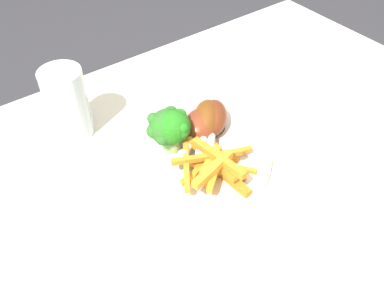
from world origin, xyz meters
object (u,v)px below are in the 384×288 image
at_px(dining_table, 214,210).
at_px(broccoli_floret_front, 167,126).
at_px(carrot_fries_pile, 213,164).
at_px(chicken_drumstick_near, 200,126).
at_px(fork, 278,66).
at_px(dinner_plate, 192,156).
at_px(broccoli_floret_middle, 173,127).
at_px(chicken_drumstick_far, 206,121).
at_px(water_glass, 67,104).
at_px(chicken_drumstick_extra, 213,120).

xyz_separation_m(dining_table, broccoli_floret_front, (0.04, -0.07, 0.17)).
relative_size(broccoli_floret_front, carrot_fries_pile, 0.50).
height_order(carrot_fries_pile, chicken_drumstick_near, same).
distance_m(dining_table, fork, 0.33).
bearing_deg(dining_table, chicken_drumstick_near, -100.02).
relative_size(dinner_plate, broccoli_floret_middle, 3.34).
height_order(chicken_drumstick_near, chicken_drumstick_far, chicken_drumstick_far).
distance_m(fork, water_glass, 0.43).
height_order(carrot_fries_pile, chicken_drumstick_extra, same).
height_order(carrot_fries_pile, chicken_drumstick_far, chicken_drumstick_far).
height_order(fork, water_glass, water_glass).
relative_size(broccoli_floret_middle, chicken_drumstick_extra, 0.67).
relative_size(dinner_plate, fork, 1.33).
bearing_deg(broccoli_floret_middle, carrot_fries_pile, 102.71).
xyz_separation_m(broccoli_floret_front, water_glass, (0.10, -0.14, 0.01)).
height_order(dinner_plate, broccoli_floret_middle, broccoli_floret_middle).
height_order(dining_table, carrot_fries_pile, carrot_fries_pile).
height_order(chicken_drumstick_near, fork, chicken_drumstick_near).
relative_size(chicken_drumstick_near, chicken_drumstick_far, 1.06).
relative_size(chicken_drumstick_near, water_glass, 0.96).
height_order(broccoli_floret_front, broccoli_floret_middle, broccoli_floret_middle).
distance_m(dining_table, chicken_drumstick_far, 0.17).
height_order(dinner_plate, chicken_drumstick_extra, chicken_drumstick_extra).
xyz_separation_m(broccoli_floret_middle, water_glass, (0.11, -0.15, 0.00)).
bearing_deg(dinner_plate, broccoli_floret_front, -59.65).
distance_m(broccoli_floret_middle, chicken_drumstick_extra, 0.08).
distance_m(broccoli_floret_middle, fork, 0.33).
distance_m(broccoli_floret_front, broccoli_floret_middle, 0.02).
bearing_deg(fork, chicken_drumstick_extra, -42.48).
xyz_separation_m(broccoli_floret_front, chicken_drumstick_far, (-0.07, 0.01, -0.02)).
bearing_deg(broccoli_floret_middle, dining_table, 126.87).
relative_size(dinner_plate, chicken_drumstick_near, 2.13).
height_order(broccoli_floret_front, chicken_drumstick_far, broccoli_floret_front).
xyz_separation_m(broccoli_floret_front, broccoli_floret_middle, (-0.00, 0.01, 0.01)).
bearing_deg(fork, broccoli_floret_front, -48.90).
bearing_deg(dinner_plate, chicken_drumstick_far, -151.10).
distance_m(chicken_drumstick_far, fork, 0.26).
bearing_deg(chicken_drumstick_extra, chicken_drumstick_near, 2.34).
bearing_deg(broccoli_floret_middle, chicken_drumstick_far, -175.81).
height_order(dining_table, dinner_plate, dinner_plate).
xyz_separation_m(chicken_drumstick_far, water_glass, (0.17, -0.14, 0.03)).
xyz_separation_m(dining_table, chicken_drumstick_far, (-0.03, -0.06, 0.15)).
bearing_deg(broccoli_floret_front, chicken_drumstick_near, 167.66).
bearing_deg(chicken_drumstick_extra, dinner_plate, 22.13).
relative_size(carrot_fries_pile, chicken_drumstick_far, 1.28).
xyz_separation_m(dinner_plate, carrot_fries_pile, (0.00, 0.05, 0.03)).
distance_m(dinner_plate, broccoli_floret_front, 0.06).
bearing_deg(chicken_drumstick_extra, broccoli_floret_front, -7.66).
bearing_deg(broccoli_floret_front, chicken_drumstick_extra, 172.34).
relative_size(carrot_fries_pile, chicken_drumstick_near, 1.21).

